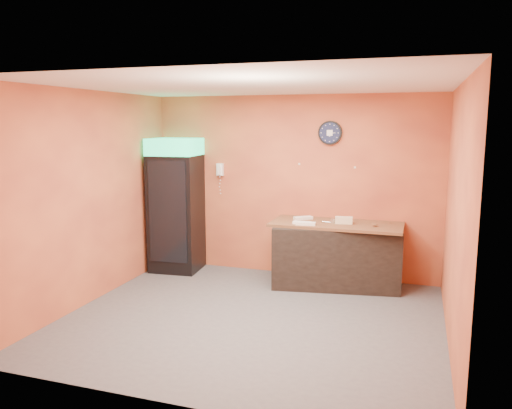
% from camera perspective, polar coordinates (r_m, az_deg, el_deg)
% --- Properties ---
extents(floor, '(4.50, 4.50, 0.00)m').
position_cam_1_polar(floor, '(6.28, -0.45, -12.91)').
color(floor, '#47474C').
rests_on(floor, ground).
extents(back_wall, '(4.50, 0.02, 2.80)m').
position_cam_1_polar(back_wall, '(7.79, 4.22, 2.10)').
color(back_wall, '#D96E3D').
rests_on(back_wall, floor).
extents(left_wall, '(0.02, 4.00, 2.80)m').
position_cam_1_polar(left_wall, '(6.94, -18.38, 0.76)').
color(left_wall, '#D96E3D').
rests_on(left_wall, floor).
extents(right_wall, '(0.02, 4.00, 2.80)m').
position_cam_1_polar(right_wall, '(5.61, 21.89, -1.37)').
color(right_wall, '#D96E3D').
rests_on(right_wall, floor).
extents(ceiling, '(4.50, 4.00, 0.02)m').
position_cam_1_polar(ceiling, '(5.83, -0.49, 13.50)').
color(ceiling, white).
rests_on(ceiling, back_wall).
extents(beverage_cooler, '(0.81, 0.82, 2.13)m').
position_cam_1_polar(beverage_cooler, '(8.12, -9.21, -0.25)').
color(beverage_cooler, black).
rests_on(beverage_cooler, floor).
extents(prep_counter, '(1.91, 1.08, 0.90)m').
position_cam_1_polar(prep_counter, '(7.44, 9.09, -5.79)').
color(prep_counter, black).
rests_on(prep_counter, floor).
extents(wall_clock, '(0.36, 0.06, 0.36)m').
position_cam_1_polar(wall_clock, '(7.59, 8.46, 8.10)').
color(wall_clock, black).
rests_on(wall_clock, back_wall).
extents(wall_phone, '(0.11, 0.10, 0.20)m').
position_cam_1_polar(wall_phone, '(8.09, -4.14, 4.00)').
color(wall_phone, white).
rests_on(wall_phone, back_wall).
extents(butcher_paper, '(1.89, 0.83, 0.04)m').
position_cam_1_polar(butcher_paper, '(7.34, 9.18, -2.24)').
color(butcher_paper, brown).
rests_on(butcher_paper, prep_counter).
extents(sub_roll_stack, '(0.25, 0.11, 0.10)m').
position_cam_1_polar(sub_roll_stack, '(7.27, 10.01, -1.79)').
color(sub_roll_stack, beige).
rests_on(sub_roll_stack, butcher_paper).
extents(wrapped_sandwich_left, '(0.26, 0.11, 0.04)m').
position_cam_1_polar(wrapped_sandwich_left, '(7.19, 5.26, -2.09)').
color(wrapped_sandwich_left, white).
rests_on(wrapped_sandwich_left, butcher_paper).
extents(wrapped_sandwich_mid, '(0.29, 0.14, 0.04)m').
position_cam_1_polar(wrapped_sandwich_mid, '(7.13, 5.71, -2.18)').
color(wrapped_sandwich_mid, white).
rests_on(wrapped_sandwich_mid, butcher_paper).
extents(wrapped_sandwich_right, '(0.29, 0.26, 0.04)m').
position_cam_1_polar(wrapped_sandwich_right, '(7.54, 5.41, -1.54)').
color(wrapped_sandwich_right, white).
rests_on(wrapped_sandwich_right, butcher_paper).
extents(kitchen_tool, '(0.06, 0.06, 0.06)m').
position_cam_1_polar(kitchen_tool, '(7.31, 8.74, -1.88)').
color(kitchen_tool, silver).
rests_on(kitchen_tool, butcher_paper).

